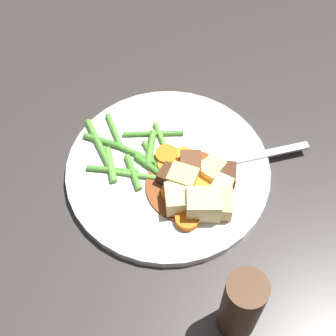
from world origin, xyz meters
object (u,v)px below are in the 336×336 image
dinner_plate (168,171)px  fork (238,160)px  potato_chunk_3 (219,204)px  meat_chunk_0 (167,175)px  carrot_slice_2 (179,174)px  meat_chunk_2 (226,175)px  potato_chunk_4 (221,188)px  carrot_slice_3 (171,193)px  potato_chunk_5 (203,205)px  carrot_slice_6 (187,219)px  carrot_slice_5 (206,188)px  carrot_slice_7 (198,176)px  carrot_slice_0 (166,156)px  potato_chunk_0 (183,180)px  meat_chunk_1 (190,165)px  carrot_slice_4 (183,160)px  carrot_slice_1 (166,166)px  pepper_mill (241,306)px  potato_chunk_2 (211,171)px  potato_chunk_1 (178,199)px

dinner_plate → fork: (0.08, 0.05, 0.01)m
potato_chunk_3 → meat_chunk_0: 0.07m
carrot_slice_2 → meat_chunk_2: 0.06m
potato_chunk_4 → meat_chunk_0: potato_chunk_4 is taller
carrot_slice_3 → potato_chunk_5: 0.04m
carrot_slice_3 → carrot_slice_6: same height
carrot_slice_2 → carrot_slice_5: 0.04m
carrot_slice_7 → meat_chunk_2: 0.03m
fork → carrot_slice_0: bearing=-156.6°
carrot_slice_2 → potato_chunk_0: potato_chunk_0 is taller
potato_chunk_0 → meat_chunk_1: bearing=91.7°
potato_chunk_4 → dinner_plate: bearing=175.4°
fork → dinner_plate: bearing=-147.7°
carrot_slice_6 → potato_chunk_0: bearing=121.0°
potato_chunk_4 → meat_chunk_1: 0.05m
carrot_slice_3 → carrot_slice_4: 0.05m
carrot_slice_1 → pepper_mill: pepper_mill is taller
carrot_slice_4 → potato_chunk_2: size_ratio=1.17×
carrot_slice_0 → potato_chunk_4: (0.08, -0.02, 0.00)m
carrot_slice_2 → meat_chunk_0: bearing=-135.7°
carrot_slice_6 → meat_chunk_1: (-0.02, 0.07, 0.01)m
carrot_slice_0 → carrot_slice_1: (0.01, -0.01, -0.00)m
potato_chunk_5 → meat_chunk_1: size_ratio=1.37×
carrot_slice_6 → meat_chunk_1: 0.07m
potato_chunk_0 → meat_chunk_0: (-0.02, 0.00, -0.01)m
potato_chunk_4 → meat_chunk_1: bearing=163.7°
carrot_slice_2 → potato_chunk_1: size_ratio=0.79×
carrot_slice_0 → potato_chunk_1: bearing=-53.8°
carrot_slice_6 → potato_chunk_5: (0.01, 0.02, 0.01)m
potato_chunk_4 → carrot_slice_2: bearing=179.1°
meat_chunk_2 → fork: meat_chunk_2 is taller
carrot_slice_0 → carrot_slice_2: carrot_slice_0 is taller
carrot_slice_2 → carrot_slice_4: same height
carrot_slice_2 → meat_chunk_0: 0.02m
carrot_slice_2 → potato_chunk_2: potato_chunk_2 is taller
carrot_slice_2 → potato_chunk_0: bearing=-50.1°
carrot_slice_1 → potato_chunk_5: bearing=-29.8°
potato_chunk_0 → potato_chunk_2: potato_chunk_0 is taller
potato_chunk_0 → carrot_slice_3: bearing=-113.7°
potato_chunk_1 → potato_chunk_5: size_ratio=0.85×
potato_chunk_5 → meat_chunk_1: (-0.04, 0.05, -0.00)m
carrot_slice_7 → meat_chunk_2: (0.03, 0.01, 0.00)m
dinner_plate → potato_chunk_0: size_ratio=7.85×
potato_chunk_4 → meat_chunk_1: (-0.05, 0.01, 0.00)m
carrot_slice_3 → potato_chunk_3: 0.06m
carrot_slice_0 → meat_chunk_2: 0.08m
carrot_slice_4 → pepper_mill: pepper_mill is taller
carrot_slice_1 → dinner_plate: bearing=35.6°
meat_chunk_2 → carrot_slice_2: bearing=-158.9°
potato_chunk_4 → meat_chunk_2: 0.02m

